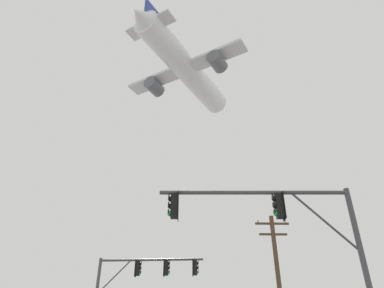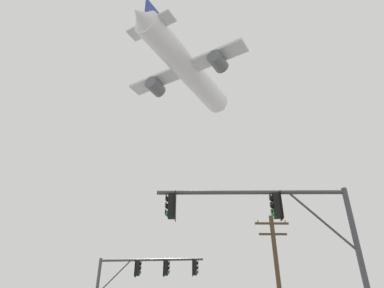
# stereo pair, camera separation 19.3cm
# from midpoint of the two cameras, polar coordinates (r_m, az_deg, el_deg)

# --- Properties ---
(signal_pole_near) EXTENTS (7.11, 0.55, 6.61)m
(signal_pole_near) POSITION_cam_midpoint_polar(r_m,az_deg,el_deg) (12.96, 15.57, -13.68)
(signal_pole_near) COLOR #4C4C51
(signal_pole_near) RESTS_ON ground
(signal_pole_far) EXTENTS (6.86, 0.86, 6.39)m
(signal_pole_far) POSITION_cam_midpoint_polar(r_m,az_deg,el_deg) (23.88, -8.52, -21.46)
(signal_pole_far) COLOR #4C4C51
(signal_pole_far) RESTS_ON ground
(utility_pole) EXTENTS (2.20, 0.28, 8.77)m
(utility_pole) POSITION_cam_midpoint_polar(r_m,az_deg,el_deg) (22.86, 14.40, -21.29)
(utility_pole) COLOR brown
(utility_pole) RESTS_ON ground
(airplane) EXTENTS (20.16, 26.11, 7.80)m
(airplane) POSITION_cam_midpoint_polar(r_m,az_deg,el_deg) (60.13, -0.71, 12.26)
(airplane) COLOR white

